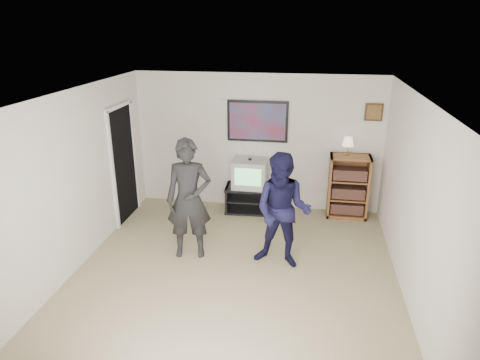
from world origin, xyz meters
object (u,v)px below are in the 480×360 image
(person_tall, at_px, (189,199))
(media_stand, at_px, (252,199))
(crt_television, at_px, (250,173))
(person_short, at_px, (283,211))
(bookshelf, at_px, (348,186))

(person_tall, bearing_deg, media_stand, 57.60)
(crt_television, relative_size, person_short, 0.36)
(crt_television, distance_m, bookshelf, 1.78)
(media_stand, distance_m, bookshelf, 1.76)
(bookshelf, relative_size, person_tall, 0.63)
(media_stand, relative_size, person_tall, 0.55)
(bookshelf, relative_size, person_short, 0.68)
(media_stand, height_order, bookshelf, bookshelf)
(crt_television, bearing_deg, media_stand, 0.11)
(media_stand, relative_size, person_short, 0.58)
(crt_television, height_order, person_tall, person_tall)
(crt_television, bearing_deg, person_tall, -110.52)
(media_stand, bearing_deg, person_short, -72.15)
(media_stand, relative_size, bookshelf, 0.86)
(media_stand, height_order, crt_television, crt_television)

